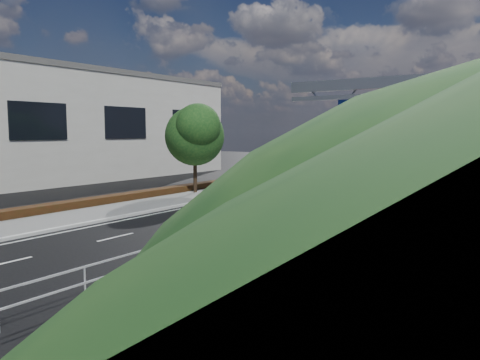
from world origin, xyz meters
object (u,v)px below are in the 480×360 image
Objects in this scene: parked_car_teal at (478,199)px; white_minivan at (330,172)px; overhead_gantry at (442,106)px; near_car_dark at (385,164)px; near_car_silver at (396,172)px; red_bus at (382,160)px.

white_minivan is at bearing 149.44° from parked_car_teal.
overhead_gantry is 1.99× the size of parked_car_teal.
white_minivan is 18.54m from near_car_dark.
near_car_silver is at bearing 122.53° from parked_car_teal.
near_car_silver is at bearing 68.20° from white_minivan.
white_minivan is 9.04m from red_bus.
overhead_gantry is at bearing -88.52° from parked_car_teal.
near_car_dark is at bearing 99.95° from white_minivan.
near_car_silver is 17.19m from parked_car_teal.
red_bus is 2.52× the size of near_car_silver.
white_minivan is 1.05× the size of parked_car_teal.
near_car_silver is 0.91× the size of parked_car_teal.
parked_car_teal is at bearing -23.91° from white_minivan.
red_bus is at bearing 111.84° from overhead_gantry.
parked_car_teal is (-0.24, 11.95, -4.89)m from overhead_gantry.
near_car_silver is 1.15× the size of near_car_dark.
red_bus reaches higher than white_minivan.
overhead_gantry reaches higher than white_minivan.
near_car_silver is at bearing -37.58° from red_bus.
overhead_gantry reaches higher than parked_car_teal.
parked_car_teal is (13.87, -26.24, 0.05)m from near_car_dark.
parked_car_teal is (11.19, -16.57, -1.08)m from red_bus.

